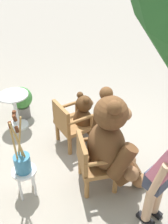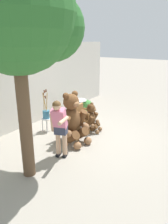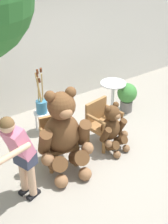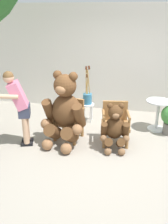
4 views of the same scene
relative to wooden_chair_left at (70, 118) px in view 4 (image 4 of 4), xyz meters
The scene contains 10 objects.
ground_plane 0.80m from the wooden_chair_left, 41.25° to the right, with size 60.00×60.00×0.00m, color gray.
back_wall 2.24m from the wooden_chair_left, 76.07° to the left, with size 10.00×0.16×2.80m, color beige.
wooden_chair_left is the anchor object (origin of this frame).
wooden_chair_right 0.98m from the wooden_chair_left, ahead, with size 0.64×0.60×0.86m.
teddy_bear_large 0.39m from the wooden_chair_left, 95.80° to the right, with size 0.94×0.94×1.53m.
teddy_bear_small 1.04m from the wooden_chair_left, 16.30° to the right, with size 0.59×0.59×0.96m.
person_visitor 1.12m from the wooden_chair_left, 151.23° to the right, with size 0.70×0.64×1.56m.
white_stool 0.98m from the wooden_chair_left, 78.04° to the left, with size 0.34×0.34×0.46m.
brush_bucket 1.00m from the wooden_chair_left, 78.09° to the left, with size 0.22×0.22×0.95m.
round_side_table 2.05m from the wooden_chair_left, 22.82° to the left, with size 0.56×0.56×0.72m.
Camera 4 is at (0.83, -4.32, 2.60)m, focal length 40.00 mm.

